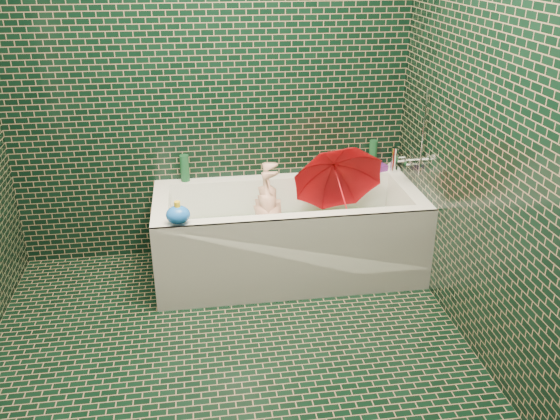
{
  "coord_description": "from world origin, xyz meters",
  "views": [
    {
      "loc": [
        -0.12,
        -2.39,
        2.02
      ],
      "look_at": [
        0.37,
        0.82,
        0.54
      ],
      "focal_mm": 38.0,
      "sensor_mm": 36.0,
      "label": 1
    }
  ],
  "objects": [
    {
      "name": "child",
      "position": [
        0.34,
        0.99,
        0.31
      ],
      "size": [
        0.93,
        0.5,
        0.25
      ],
      "primitive_type": "imported",
      "rotation": [
        -1.52,
        0.0,
        -1.79
      ],
      "color": "#D89C87",
      "rests_on": "bathtub"
    },
    {
      "name": "rubber_duck",
      "position": [
        0.89,
        1.33,
        0.59
      ],
      "size": [
        0.12,
        0.1,
        0.1
      ],
      "rotation": [
        0.0,
        0.0,
        0.38
      ],
      "color": "yellow",
      "rests_on": "bathtub"
    },
    {
      "name": "water",
      "position": [
        0.45,
        1.02,
        0.3
      ],
      "size": [
        1.48,
        0.53,
        0.0
      ],
      "primitive_type": "cube",
      "color": "silver",
      "rests_on": "bathtub"
    },
    {
      "name": "bottle_left_short",
      "position": [
        -0.19,
        1.36,
        0.64
      ],
      "size": [
        0.06,
        0.06,
        0.17
      ],
      "primitive_type": "cylinder",
      "rotation": [
        0.0,
        0.0,
        0.15
      ],
      "color": "white",
      "rests_on": "bathtub"
    },
    {
      "name": "floor",
      "position": [
        0.0,
        0.0,
        0.0
      ],
      "size": [
        2.8,
        2.8,
        0.0
      ],
      "primitive_type": "plane",
      "color": "black",
      "rests_on": "ground"
    },
    {
      "name": "soap_bottle_b",
      "position": [
        1.17,
        1.32,
        0.55
      ],
      "size": [
        0.11,
        0.11,
        0.19
      ],
      "primitive_type": "imported",
      "rotation": [
        0.0,
        0.0,
        0.32
      ],
      "color": "#5D1F77",
      "rests_on": "bathtub"
    },
    {
      "name": "umbrella",
      "position": [
        0.8,
        1.05,
        0.55
      ],
      "size": [
        0.67,
        0.77,
        0.8
      ],
      "primitive_type": "imported",
      "rotation": [
        0.49,
        -0.16,
        -0.06
      ],
      "color": "red",
      "rests_on": "bathtub"
    },
    {
      "name": "bottle_right_tall",
      "position": [
        1.1,
        1.35,
        0.66
      ],
      "size": [
        0.07,
        0.07,
        0.22
      ],
      "primitive_type": "cylinder",
      "rotation": [
        0.0,
        0.0,
        0.36
      ],
      "color": "#134424",
      "rests_on": "bathtub"
    },
    {
      "name": "bath_toy",
      "position": [
        -0.24,
        0.69,
        0.61
      ],
      "size": [
        0.16,
        0.15,
        0.13
      ],
      "rotation": [
        0.0,
        0.0,
        -0.3
      ],
      "color": "blue",
      "rests_on": "bathtub"
    },
    {
      "name": "wall_front",
      "position": [
        0.0,
        -1.4,
        1.25
      ],
      "size": [
        2.8,
        0.0,
        2.8
      ],
      "primitive_type": "plane",
      "rotation": [
        -1.57,
        0.0,
        0.0
      ],
      "color": "black",
      "rests_on": "floor"
    },
    {
      "name": "wall_right",
      "position": [
        1.3,
        0.0,
        1.25
      ],
      "size": [
        0.0,
        2.8,
        2.8
      ],
      "primitive_type": "plane",
      "rotation": [
        1.57,
        0.0,
        -1.57
      ],
      "color": "black",
      "rests_on": "floor"
    },
    {
      "name": "wall_back",
      "position": [
        0.0,
        1.4,
        1.25
      ],
      "size": [
        2.8,
        0.0,
        2.8
      ],
      "primitive_type": "plane",
      "rotation": [
        1.57,
        0.0,
        0.0
      ],
      "color": "black",
      "rests_on": "floor"
    },
    {
      "name": "soap_bottle_c",
      "position": [
        1.06,
        1.36,
        0.55
      ],
      "size": [
        0.19,
        0.19,
        0.19
      ],
      "primitive_type": "imported",
      "rotation": [
        0.0,
        0.0,
        -0.32
      ],
      "color": "#134424",
      "rests_on": "bathtub"
    },
    {
      "name": "soap_bottle_a",
      "position": [
        1.25,
        1.31,
        0.55
      ],
      "size": [
        0.1,
        0.1,
        0.24
      ],
      "primitive_type": "imported",
      "rotation": [
        0.0,
        0.0,
        -0.13
      ],
      "color": "white",
      "rests_on": "bathtub"
    },
    {
      "name": "faucet",
      "position": [
        1.26,
        1.02,
        0.77
      ],
      "size": [
        0.18,
        0.19,
        0.55
      ],
      "color": "silver",
      "rests_on": "wall_right"
    },
    {
      "name": "bath_mat",
      "position": [
        0.45,
        1.02,
        0.16
      ],
      "size": [
        1.35,
        0.47,
        0.01
      ],
      "primitive_type": "cube",
      "color": "green",
      "rests_on": "bathtub"
    },
    {
      "name": "bottle_left_tall",
      "position": [
        -0.19,
        1.36,
        0.64
      ],
      "size": [
        0.06,
        0.06,
        0.18
      ],
      "primitive_type": "cylinder",
      "rotation": [
        0.0,
        0.0,
        -0.06
      ],
      "color": "#134424",
      "rests_on": "bathtub"
    },
    {
      "name": "bottle_right_pump",
      "position": [
        1.24,
        1.32,
        0.64
      ],
      "size": [
        0.06,
        0.06,
        0.18
      ],
      "primitive_type": "cylinder",
      "rotation": [
        0.0,
        0.0,
        -0.27
      ],
      "color": "silver",
      "rests_on": "bathtub"
    },
    {
      "name": "bathtub",
      "position": [
        0.45,
        1.01,
        0.21
      ],
      "size": [
        1.7,
        0.75,
        0.55
      ],
      "color": "white",
      "rests_on": "floor"
    }
  ]
}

